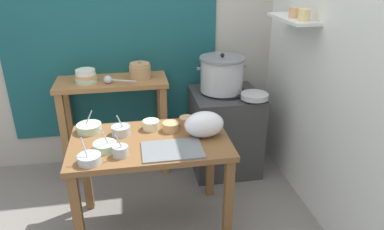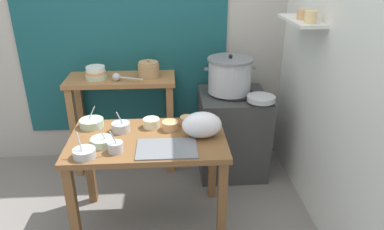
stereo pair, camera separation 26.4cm
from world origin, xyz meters
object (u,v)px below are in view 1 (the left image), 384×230
(steamer_pot, at_px, (222,74))
(prep_bowl_7, at_px, (89,159))
(bowl_stack_enamel, at_px, (86,76))
(prep_bowl_1, at_px, (121,130))
(ladle, at_px, (109,80))
(back_shelf_table, at_px, (114,103))
(stove_block, at_px, (224,131))
(serving_tray, at_px, (172,150))
(prep_bowl_5, at_px, (186,121))
(prep_bowl_0, at_px, (105,146))
(plastic_bag, at_px, (204,124))
(prep_bowl_4, at_px, (151,124))
(prep_table, at_px, (151,154))
(prep_bowl_2, at_px, (89,127))
(wide_pan, at_px, (254,96))
(prep_bowl_3, at_px, (171,126))
(prep_bowl_6, at_px, (121,151))
(clay_pot, at_px, (140,71))

(steamer_pot, height_order, prep_bowl_7, steamer_pot)
(bowl_stack_enamel, bearing_deg, prep_bowl_1, -67.96)
(ladle, bearing_deg, prep_bowl_7, -96.22)
(back_shelf_table, distance_m, stove_block, 1.05)
(serving_tray, xyz_separation_m, prep_bowl_5, (0.15, 0.37, 0.03))
(stove_block, distance_m, prep_bowl_5, 0.77)
(stove_block, bearing_deg, prep_bowl_0, -142.54)
(plastic_bag, height_order, prep_bowl_4, plastic_bag)
(prep_table, bearing_deg, stove_block, 43.96)
(prep_bowl_2, xyz_separation_m, prep_bowl_7, (0.04, -0.45, -0.00))
(wide_pan, xyz_separation_m, prep_bowl_0, (-1.22, -0.58, -0.05))
(prep_bowl_7, bearing_deg, prep_bowl_3, 33.36)
(serving_tray, height_order, prep_bowl_4, prep_bowl_4)
(stove_block, distance_m, prep_bowl_6, 1.34)
(back_shelf_table, height_order, bowl_stack_enamel, bowl_stack_enamel)
(prep_bowl_7, bearing_deg, prep_bowl_4, 45.10)
(bowl_stack_enamel, height_order, prep_bowl_3, bowl_stack_enamel)
(prep_bowl_1, bearing_deg, clay_pot, 75.84)
(prep_table, xyz_separation_m, prep_bowl_3, (0.16, 0.12, 0.14))
(prep_table, xyz_separation_m, serving_tray, (0.13, -0.17, 0.12))
(prep_bowl_4, bearing_deg, prep_bowl_5, 4.68)
(prep_table, distance_m, steamer_pot, 1.05)
(prep_table, distance_m, prep_bowl_2, 0.49)
(clay_pot, distance_m, prep_bowl_7, 1.15)
(back_shelf_table, bearing_deg, prep_bowl_4, -66.31)
(back_shelf_table, distance_m, plastic_bag, 1.07)
(prep_bowl_0, bearing_deg, clay_pot, 72.93)
(stove_block, distance_m, bowl_stack_enamel, 1.34)
(plastic_bag, bearing_deg, serving_tray, -146.67)
(plastic_bag, height_order, prep_bowl_5, plastic_bag)
(bowl_stack_enamel, xyz_separation_m, prep_bowl_7, (0.09, -1.05, -0.20))
(bowl_stack_enamel, height_order, prep_bowl_6, bowl_stack_enamel)
(prep_bowl_3, relative_size, prep_bowl_5, 1.15)
(clay_pot, distance_m, serving_tray, 1.05)
(back_shelf_table, distance_m, serving_tray, 1.08)
(wide_pan, height_order, prep_bowl_0, prep_bowl_0)
(plastic_bag, height_order, prep_bowl_7, plastic_bag)
(ladle, relative_size, prep_bowl_3, 2.22)
(prep_bowl_1, bearing_deg, prep_bowl_4, 13.35)
(wide_pan, height_order, prep_bowl_4, wide_pan)
(prep_bowl_5, bearing_deg, plastic_bag, -65.65)
(prep_bowl_5, bearing_deg, prep_bowl_2, 178.77)
(clay_pot, xyz_separation_m, prep_bowl_7, (-0.37, -1.07, -0.22))
(prep_bowl_7, bearing_deg, prep_bowl_6, 15.59)
(wide_pan, relative_size, prep_bowl_1, 1.44)
(clay_pot, xyz_separation_m, wide_pan, (0.94, -0.34, -0.17))
(prep_bowl_3, relative_size, prep_bowl_7, 0.70)
(steamer_pot, xyz_separation_m, prep_bowl_2, (-1.12, -0.51, -0.18))
(prep_bowl_1, distance_m, prep_bowl_4, 0.23)
(bowl_stack_enamel, xyz_separation_m, prep_bowl_6, (0.28, -0.99, -0.19))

